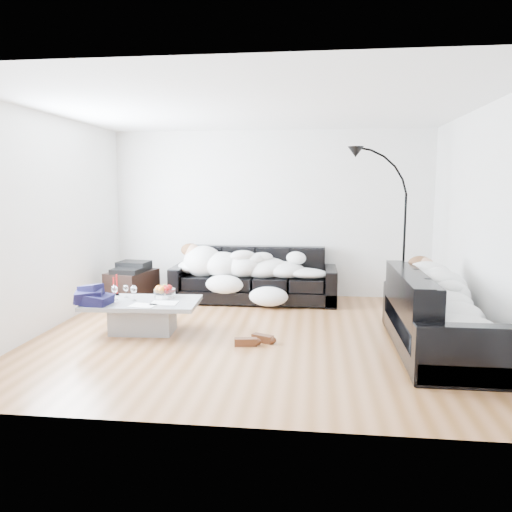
# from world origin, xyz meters

# --- Properties ---
(ground) EXTENTS (5.00, 5.00, 0.00)m
(ground) POSITION_xyz_m (0.00, 0.00, 0.00)
(ground) COLOR #955B2C
(ground) RESTS_ON ground
(wall_back) EXTENTS (5.00, 0.02, 2.60)m
(wall_back) POSITION_xyz_m (0.00, 2.25, 1.30)
(wall_back) COLOR silver
(wall_back) RESTS_ON ground
(wall_left) EXTENTS (0.02, 4.50, 2.60)m
(wall_left) POSITION_xyz_m (-2.50, 0.00, 1.30)
(wall_left) COLOR silver
(wall_left) RESTS_ON ground
(wall_right) EXTENTS (0.02, 4.50, 2.60)m
(wall_right) POSITION_xyz_m (2.50, 0.00, 1.30)
(wall_right) COLOR silver
(wall_right) RESTS_ON ground
(ceiling) EXTENTS (5.00, 5.00, 0.00)m
(ceiling) POSITION_xyz_m (0.00, 0.00, 2.60)
(ceiling) COLOR white
(ceiling) RESTS_ON ground
(sofa_back) EXTENTS (2.47, 0.85, 0.81)m
(sofa_back) POSITION_xyz_m (-0.20, 1.75, 0.40)
(sofa_back) COLOR black
(sofa_back) RESTS_ON ground
(sofa_right) EXTENTS (0.89, 2.08, 0.84)m
(sofa_right) POSITION_xyz_m (2.02, -0.33, 0.42)
(sofa_right) COLOR black
(sofa_right) RESTS_ON ground
(sleeper_back) EXTENTS (2.09, 0.72, 0.42)m
(sleeper_back) POSITION_xyz_m (-0.20, 1.70, 0.63)
(sleeper_back) COLOR white
(sleeper_back) RESTS_ON sofa_back
(sleeper_right) EXTENTS (0.75, 1.78, 0.44)m
(sleeper_right) POSITION_xyz_m (2.02, -0.33, 0.64)
(sleeper_right) COLOR white
(sleeper_right) RESTS_ON sofa_right
(teal_cushion) EXTENTS (0.42, 0.38, 0.20)m
(teal_cushion) POSITION_xyz_m (1.96, 0.31, 0.72)
(teal_cushion) COLOR #0C4758
(teal_cushion) RESTS_ON sofa_right
(coffee_table) EXTENTS (1.37, 0.85, 0.39)m
(coffee_table) POSITION_xyz_m (-1.32, -0.03, 0.19)
(coffee_table) COLOR #939699
(coffee_table) RESTS_ON ground
(fruit_bowl) EXTENTS (0.28, 0.28, 0.16)m
(fruit_bowl) POSITION_xyz_m (-1.12, 0.20, 0.47)
(fruit_bowl) COLOR white
(fruit_bowl) RESTS_ON coffee_table
(wine_glass_a) EXTENTS (0.08, 0.08, 0.15)m
(wine_glass_a) POSITION_xyz_m (-1.58, 0.13, 0.46)
(wine_glass_a) COLOR white
(wine_glass_a) RESTS_ON coffee_table
(wine_glass_b) EXTENTS (0.09, 0.09, 0.18)m
(wine_glass_b) POSITION_xyz_m (-1.66, -0.03, 0.47)
(wine_glass_b) COLOR white
(wine_glass_b) RESTS_ON coffee_table
(wine_glass_c) EXTENTS (0.10, 0.10, 0.18)m
(wine_glass_c) POSITION_xyz_m (-1.42, -0.03, 0.48)
(wine_glass_c) COLOR white
(wine_glass_c) RESTS_ON coffee_table
(candle_left) EXTENTS (0.05, 0.05, 0.22)m
(candle_left) POSITION_xyz_m (-1.78, 0.22, 0.50)
(candle_left) COLOR maroon
(candle_left) RESTS_ON coffee_table
(candle_right) EXTENTS (0.06, 0.06, 0.26)m
(candle_right) POSITION_xyz_m (-1.74, 0.23, 0.52)
(candle_right) COLOR maroon
(candle_right) RESTS_ON coffee_table
(newspaper_a) EXTENTS (0.31, 0.24, 0.01)m
(newspaper_a) POSITION_xyz_m (-1.03, -0.13, 0.39)
(newspaper_a) COLOR silver
(newspaper_a) RESTS_ON coffee_table
(newspaper_b) EXTENTS (0.31, 0.25, 0.01)m
(newspaper_b) POSITION_xyz_m (-1.23, -0.27, 0.39)
(newspaper_b) COLOR silver
(newspaper_b) RESTS_ON coffee_table
(navy_jacket) EXTENTS (0.43, 0.38, 0.20)m
(navy_jacket) POSITION_xyz_m (-1.82, -0.26, 0.56)
(navy_jacket) COLOR black
(navy_jacket) RESTS_ON coffee_table
(shoes) EXTENTS (0.43, 0.32, 0.10)m
(shoes) POSITION_xyz_m (0.05, -0.32, 0.05)
(shoes) COLOR #472311
(shoes) RESTS_ON ground
(av_cabinet) EXTENTS (0.66, 0.83, 0.50)m
(av_cabinet) POSITION_xyz_m (-1.96, 1.32, 0.25)
(av_cabinet) COLOR black
(av_cabinet) RESTS_ON ground
(stereo) EXTENTS (0.47, 0.38, 0.13)m
(stereo) POSITION_xyz_m (-1.96, 1.32, 0.57)
(stereo) COLOR black
(stereo) RESTS_ON av_cabinet
(floor_lamp) EXTENTS (0.73, 0.29, 2.00)m
(floor_lamp) POSITION_xyz_m (1.92, 1.33, 1.00)
(floor_lamp) COLOR black
(floor_lamp) RESTS_ON ground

